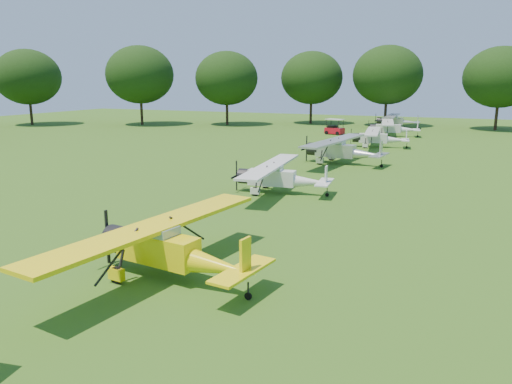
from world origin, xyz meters
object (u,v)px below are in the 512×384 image
at_px(aircraft_3, 279,176).
at_px(golf_cart, 334,129).
at_px(aircraft_6, 392,127).
at_px(aircraft_7, 396,120).
at_px(aircraft_5, 378,137).
at_px(aircraft_4, 341,149).
at_px(aircraft_2, 168,246).

distance_m(aircraft_3, golf_cart, 38.10).
xyz_separation_m(aircraft_3, aircraft_6, (1.52, 38.15, 0.04)).
distance_m(aircraft_7, golf_cart, 14.61).
relative_size(aircraft_3, aircraft_5, 1.02).
distance_m(aircraft_4, aircraft_6, 24.85).
distance_m(aircraft_6, aircraft_7, 12.64).
distance_m(aircraft_2, aircraft_5, 41.40).
bearing_deg(aircraft_2, aircraft_7, 98.98).
distance_m(aircraft_5, golf_cart, 13.95).
bearing_deg(aircraft_5, aircraft_6, 82.99).
bearing_deg(aircraft_4, aircraft_3, -86.94).
height_order(aircraft_4, aircraft_7, aircraft_4).
relative_size(aircraft_2, aircraft_4, 0.96).
relative_size(aircraft_6, golf_cart, 3.88).
bearing_deg(aircraft_4, aircraft_7, 97.70).
bearing_deg(aircraft_5, aircraft_4, -102.18).
xyz_separation_m(aircraft_7, golf_cart, (-6.39, -13.13, -0.55)).
xyz_separation_m(aircraft_2, aircraft_7, (-1.26, 65.99, -0.05)).
xyz_separation_m(aircraft_5, aircraft_6, (-0.23, 12.02, 0.06)).
relative_size(aircraft_5, aircraft_7, 0.94).
bearing_deg(aircraft_7, aircraft_3, -92.57).
bearing_deg(aircraft_5, aircraft_2, -98.55).
distance_m(aircraft_3, aircraft_6, 38.18).
height_order(aircraft_7, golf_cart, aircraft_7).
bearing_deg(aircraft_6, aircraft_2, -99.29).
xyz_separation_m(aircraft_3, aircraft_7, (0.19, 50.72, 0.06)).
bearing_deg(aircraft_7, golf_cart, -118.29).
distance_m(aircraft_5, aircraft_7, 24.63).
relative_size(aircraft_2, golf_cart, 4.10).
height_order(aircraft_4, golf_cart, aircraft_4).
xyz_separation_m(aircraft_2, golf_cart, (-7.65, 52.86, -0.60)).
bearing_deg(aircraft_3, aircraft_7, 83.90).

